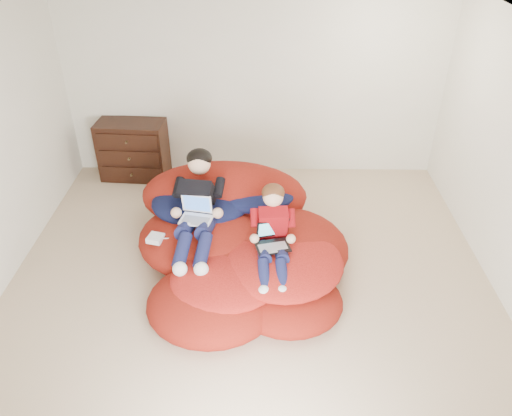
{
  "coord_description": "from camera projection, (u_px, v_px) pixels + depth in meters",
  "views": [
    {
      "loc": [
        0.12,
        -3.86,
        3.49
      ],
      "look_at": [
        0.06,
        0.39,
        0.7
      ],
      "focal_mm": 35.0,
      "sensor_mm": 36.0,
      "label": 1
    }
  ],
  "objects": [
    {
      "name": "cream_pillow",
      "position": [
        194.0,
        175.0,
        5.81
      ],
      "size": [
        0.44,
        0.28,
        0.28
      ],
      "primitive_type": "ellipsoid",
      "color": "beige",
      "rests_on": "beanbag_pile"
    },
    {
      "name": "laptop_white",
      "position": [
        196.0,
        212.0,
        5.12
      ],
      "size": [
        0.36,
        0.32,
        0.24
      ],
      "color": "white",
      "rests_on": "older_boy"
    },
    {
      "name": "power_adapter",
      "position": [
        156.0,
        238.0,
        5.12
      ],
      "size": [
        0.18,
        0.18,
        0.06
      ],
      "primitive_type": "cube",
      "rotation": [
        0.0,
        0.0,
        -0.27
      ],
      "color": "white",
      "rests_on": "beanbag_pile"
    },
    {
      "name": "room_shell",
      "position": [
        250.0,
        269.0,
        5.02
      ],
      "size": [
        5.1,
        5.1,
        2.77
      ],
      "color": "#C7AF8E",
      "rests_on": "ground"
    },
    {
      "name": "dresser",
      "position": [
        133.0,
        150.0,
        6.83
      ],
      "size": [
        0.93,
        0.54,
        0.81
      ],
      "color": "black",
      "rests_on": "ground"
    },
    {
      "name": "laptop_black",
      "position": [
        273.0,
        239.0,
        4.88
      ],
      "size": [
        0.37,
        0.37,
        0.24
      ],
      "color": "black",
      "rests_on": "younger_boy"
    },
    {
      "name": "younger_boy",
      "position": [
        273.0,
        231.0,
        4.86
      ],
      "size": [
        0.32,
        0.95,
        0.73
      ],
      "color": "#9B0D12",
      "rests_on": "beanbag_pile"
    },
    {
      "name": "older_boy",
      "position": [
        197.0,
        201.0,
        5.2
      ],
      "size": [
        0.41,
        1.31,
        0.78
      ],
      "color": "black",
      "rests_on": "beanbag_pile"
    },
    {
      "name": "beanbag_pile",
      "position": [
        238.0,
        241.0,
        5.34
      ],
      "size": [
        2.34,
        2.48,
        0.89
      ],
      "color": "maroon",
      "rests_on": "ground"
    }
  ]
}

